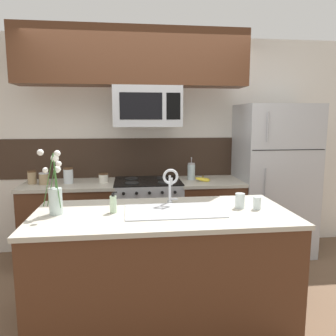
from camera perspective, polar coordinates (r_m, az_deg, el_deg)
ground_plane at (r=3.26m, az=-2.41°, el=-21.43°), size 10.00×10.00×0.00m
rear_partition at (r=4.14m, az=0.24°, el=4.04°), size 5.20×0.10×2.60m
splash_band at (r=4.07m, az=-3.86°, el=1.82°), size 3.48×0.01×0.48m
back_counter_left at (r=3.95m, az=-16.54°, el=-9.04°), size 1.03×0.65×0.91m
back_counter_right at (r=4.01m, az=7.19°, el=-8.48°), size 0.74×0.65×0.91m
stove_range at (r=3.90m, az=-3.50°, el=-8.84°), size 0.76×0.64×0.93m
microwave at (r=3.70m, az=-3.67°, el=10.60°), size 0.74×0.40×0.44m
upper_cabinet_band at (r=3.72m, az=-6.08°, el=18.60°), size 2.48×0.34×0.60m
refrigerator at (r=4.18m, az=17.79°, el=-1.90°), size 0.86×0.74×1.79m
storage_jar_tall at (r=3.94m, az=-22.60°, el=-1.51°), size 0.09×0.09×0.15m
storage_jar_medium at (r=3.86m, az=-20.78°, el=-1.72°), size 0.10×0.10×0.13m
storage_jar_short at (r=3.83m, az=-16.96°, el=-1.26°), size 0.11×0.11×0.18m
storage_jar_squat at (r=3.78m, az=-11.16°, el=-1.73°), size 0.11×0.11×0.11m
banana_bunch at (r=3.81m, az=6.08°, el=-1.98°), size 0.19×0.12×0.08m
french_press at (r=3.89m, az=4.07°, el=-0.58°), size 0.09×0.09×0.27m
island_counter at (r=2.74m, az=-0.91°, el=-16.78°), size 2.00×0.92×0.91m
kitchen_sink at (r=2.61m, az=1.03°, el=-9.00°), size 0.76×0.44×0.16m
sink_faucet at (r=2.75m, az=0.43°, el=-2.33°), size 0.14×0.14×0.31m
dish_soap_bottle at (r=2.57m, az=-9.52°, el=-6.19°), size 0.06×0.05×0.16m
drinking_glass at (r=2.73m, az=12.41°, el=-5.57°), size 0.08×0.08×0.12m
spare_glass at (r=2.73m, az=15.24°, el=-5.90°), size 0.06×0.06×0.10m
flower_vase at (r=2.62m, az=-19.06°, el=-4.18°), size 0.18×0.14×0.50m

